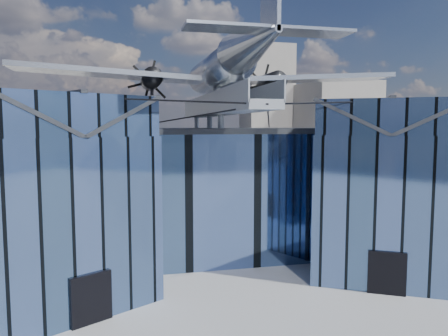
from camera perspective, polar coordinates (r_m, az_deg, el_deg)
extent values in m
plane|color=gray|center=(29.54, 0.92, -14.41)|extent=(120.00, 120.00, 0.00)
cube|color=#496495|center=(36.95, -2.49, -2.77)|extent=(28.00, 14.00, 9.50)
cube|color=#272A2F|center=(36.57, -2.52, 4.92)|extent=(28.00, 14.00, 0.40)
cube|color=#496495|center=(26.73, -21.04, -6.33)|extent=(11.79, 11.43, 9.50)
cube|color=#496495|center=(26.20, -21.48, 6.30)|extent=(11.56, 11.20, 2.20)
cube|color=#272A2F|center=(25.45, -26.21, 6.16)|extent=(7.98, 9.23, 2.40)
cube|color=#272A2F|center=(27.12, -17.04, 6.40)|extent=(7.98, 9.23, 2.40)
cube|color=#272A2F|center=(26.25, -21.57, 8.81)|extent=(4.30, 7.10, 0.18)
cube|color=black|center=(24.13, -16.95, -16.03)|extent=(2.03, 1.32, 2.60)
cube|color=black|center=(28.68, -12.66, -5.31)|extent=(0.34, 0.34, 9.50)
cube|color=#496495|center=(31.62, 20.24, -4.51)|extent=(11.79, 11.43, 9.50)
cube|color=#496495|center=(31.18, 20.60, 6.14)|extent=(11.56, 11.20, 2.20)
cube|color=#272A2F|center=(31.11, 16.44, 6.27)|extent=(7.98, 9.23, 2.40)
cube|color=#272A2F|center=(31.40, 24.72, 5.98)|extent=(7.98, 9.23, 2.40)
cube|color=#272A2F|center=(31.22, 20.67, 8.25)|extent=(4.30, 7.10, 0.18)
cube|color=black|center=(28.51, 20.50, -12.75)|extent=(2.03, 1.32, 2.60)
cube|color=black|center=(31.65, 12.07, -4.28)|extent=(0.34, 0.34, 9.50)
cube|color=#90969C|center=(31.20, -0.64, 7.41)|extent=(1.80, 21.00, 0.50)
cube|color=#90969C|center=(31.05, -2.28, 8.61)|extent=(0.08, 21.00, 1.10)
cube|color=#90969C|center=(31.44, 0.98, 8.58)|extent=(0.08, 21.00, 1.10)
cylinder|color=#90969C|center=(40.51, -3.58, 6.00)|extent=(0.44, 0.44, 1.35)
cylinder|color=#90969C|center=(34.61, -1.91, 6.10)|extent=(0.44, 0.44, 1.35)
cylinder|color=#90969C|center=(30.70, -0.43, 6.18)|extent=(0.44, 0.44, 1.35)
cylinder|color=#90969C|center=(31.73, -0.84, 9.09)|extent=(0.70, 0.70, 1.40)
cylinder|color=black|center=(23.02, -9.45, 8.77)|extent=(10.55, 6.08, 0.69)
cylinder|color=black|center=(25.94, 14.63, 8.28)|extent=(10.55, 6.08, 0.69)
cylinder|color=black|center=(28.69, -5.65, 6.45)|extent=(6.09, 17.04, 1.19)
cylinder|color=black|center=(30.08, 5.83, 6.40)|extent=(6.09, 17.04, 1.19)
cylinder|color=#ADB3BB|center=(31.92, -0.84, 12.59)|extent=(2.50, 11.00, 2.50)
sphere|color=#ADB3BB|center=(37.27, -2.69, 11.55)|extent=(2.50, 2.50, 2.50)
cube|color=black|center=(36.38, -2.40, 12.80)|extent=(1.60, 1.40, 0.50)
cone|color=#ADB3BB|center=(23.35, 4.09, 15.95)|extent=(2.50, 7.00, 2.50)
cube|color=#ADB3BB|center=(21.34, 5.94, 17.48)|extent=(8.00, 1.80, 0.14)
cube|color=#ADB3BB|center=(32.14, -13.79, 11.84)|extent=(14.00, 3.20, 1.08)
cylinder|color=black|center=(32.78, -9.49, 11.36)|extent=(1.44, 3.20, 1.44)
cone|color=black|center=(34.57, -9.69, 11.04)|extent=(0.70, 0.70, 0.70)
cube|color=black|center=(34.72, -9.71, 11.02)|extent=(1.05, 0.06, 3.33)
cube|color=black|center=(34.72, -9.71, 11.02)|extent=(2.53, 0.06, 2.53)
cube|color=black|center=(34.72, -9.71, 11.02)|extent=(3.33, 0.06, 1.05)
cylinder|color=black|center=(32.08, -9.39, 9.29)|extent=(0.24, 0.24, 1.75)
cube|color=#ADB3BB|center=(34.98, 10.29, 11.38)|extent=(14.00, 3.20, 1.08)
cylinder|color=black|center=(34.64, 6.17, 11.08)|extent=(1.44, 3.20, 1.44)
cone|color=black|center=(36.34, 5.21, 10.82)|extent=(0.70, 0.70, 0.70)
cube|color=black|center=(36.48, 5.14, 10.80)|extent=(1.05, 0.06, 3.33)
cube|color=black|center=(36.48, 5.14, 10.80)|extent=(2.53, 0.06, 2.53)
cube|color=black|center=(36.48, 5.14, 10.80)|extent=(3.33, 0.06, 1.05)
cylinder|color=black|center=(33.98, 6.49, 9.11)|extent=(0.24, 0.24, 1.75)
cube|color=slate|center=(84.39, 14.19, 4.60)|extent=(12.00, 14.00, 18.00)
cube|color=slate|center=(83.05, -22.39, 2.96)|extent=(14.00, 10.00, 14.00)
cube|color=slate|center=(89.73, 5.55, 7.34)|extent=(9.00, 9.00, 26.00)
cylinder|color=#362115|center=(48.49, 25.83, -5.27)|extent=(0.47, 0.47, 2.94)
sphere|color=#264819|center=(48.10, 25.96, -2.19)|extent=(4.46, 4.46, 3.85)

